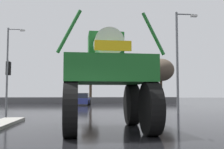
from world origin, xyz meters
TOP-DOWN VIEW (x-y plane):
  - ground_plane at (0.00, 18.00)m, footprint 120.00×120.00m
  - oversize_sprayer at (0.93, 4.54)m, footprint 3.90×5.36m
  - sedan_ahead at (-0.57, 27.45)m, footprint 2.14×4.23m
  - traffic_signal_near_left at (-4.80, 10.34)m, footprint 0.24×0.54m
  - traffic_signal_near_right at (3.68, 10.34)m, footprint 0.24×0.54m
  - streetlight_near_right at (6.97, 12.72)m, footprint 1.70×0.24m
  - streetlight_far_left at (-8.36, 22.40)m, footprint 1.86×0.24m
  - bare_tree_right at (8.85, 24.36)m, footprint 3.20×3.20m
  - bare_tree_far_center at (0.55, 37.76)m, footprint 3.07×3.07m
  - roadside_barrier at (0.00, 32.63)m, footprint 27.37×0.24m

SIDE VIEW (x-z plane):
  - ground_plane at x=0.00m, z-range 0.00..0.00m
  - roadside_barrier at x=0.00m, z-range 0.00..0.90m
  - sedan_ahead at x=-0.57m, z-range -0.05..1.47m
  - oversize_sprayer at x=0.93m, z-range -0.08..4.37m
  - traffic_signal_near_left at x=-4.80m, z-range 0.82..4.40m
  - traffic_signal_near_right at x=3.68m, z-range 0.83..4.46m
  - bare_tree_right at x=8.85m, z-range 1.44..7.09m
  - streetlight_near_right at x=6.97m, z-range 0.42..8.12m
  - streetlight_far_left at x=-8.36m, z-range 0.45..9.01m
  - bare_tree_far_center at x=0.55m, z-range 1.92..8.59m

